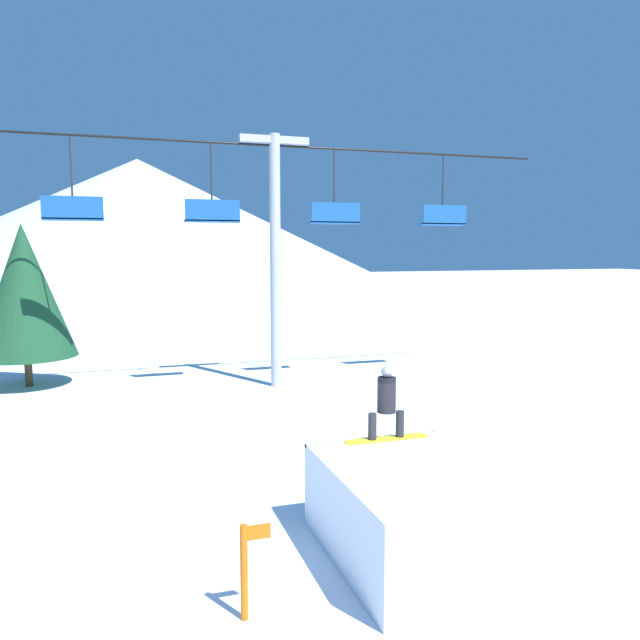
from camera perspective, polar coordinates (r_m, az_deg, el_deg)
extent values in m
plane|color=white|center=(10.79, 5.36, -20.14)|extent=(220.00, 220.00, 0.00)
cone|color=silver|center=(100.52, -16.23, 8.78)|extent=(76.30, 76.30, 18.30)
cube|color=white|center=(10.34, 8.60, -16.99)|extent=(2.55, 3.42, 1.45)
cube|color=silver|center=(11.50, 4.86, -10.77)|extent=(2.55, 0.10, 0.06)
cube|color=yellow|center=(11.37, 6.06, -10.76)|extent=(1.53, 0.26, 0.03)
cylinder|color=black|center=(11.19, 4.81, -9.68)|extent=(0.15, 0.15, 0.47)
cylinder|color=black|center=(11.41, 7.32, -9.40)|extent=(0.15, 0.15, 0.47)
cylinder|color=black|center=(11.16, 6.11, -6.82)|extent=(0.33, 0.33, 0.63)
sphere|color=#B2B2B7|center=(11.07, 6.13, -4.71)|extent=(0.21, 0.21, 0.21)
cylinder|color=#B2B2B7|center=(21.72, -4.10, 5.26)|extent=(0.37, 0.37, 8.70)
cube|color=#B2B2B7|center=(22.02, -4.19, 16.12)|extent=(2.40, 0.24, 0.24)
cylinder|color=black|center=(21.99, -4.19, 15.61)|extent=(20.29, 0.08, 0.08)
cylinder|color=#28282D|center=(21.19, -21.77, 12.01)|extent=(0.06, 0.06, 2.56)
cube|color=#195199|center=(21.10, -21.62, 8.55)|extent=(1.80, 0.44, 0.08)
cube|color=#195199|center=(20.94, -21.69, 9.53)|extent=(1.80, 0.08, 0.70)
cylinder|color=#28282D|center=(21.40, -9.90, 12.32)|extent=(0.06, 0.06, 2.56)
cube|color=#195199|center=(21.31, -9.83, 8.89)|extent=(1.80, 0.44, 0.08)
cube|color=#195199|center=(21.15, -9.78, 9.86)|extent=(1.80, 0.08, 0.70)
cylinder|color=#28282D|center=(22.45, 1.31, 12.14)|extent=(0.06, 0.06, 2.56)
cube|color=#195199|center=(22.36, 1.30, 8.87)|extent=(1.80, 0.44, 0.08)
cube|color=#195199|center=(22.21, 1.46, 9.79)|extent=(1.80, 0.08, 0.70)
cylinder|color=#28282D|center=(24.23, 11.16, 11.61)|extent=(0.06, 0.06, 2.56)
cube|color=#195199|center=(24.15, 11.10, 8.58)|extent=(1.80, 0.44, 0.08)
cube|color=#195199|center=(24.00, 11.33, 9.43)|extent=(1.80, 0.08, 0.70)
cylinder|color=#4C3823|center=(24.29, -25.10, -4.28)|extent=(0.26, 0.26, 1.06)
cone|color=#194728|center=(23.95, -25.43, 2.45)|extent=(3.37, 3.37, 4.65)
cylinder|color=orange|center=(8.81, -6.95, -21.95)|extent=(0.10, 0.10, 1.29)
cube|color=orange|center=(8.60, -5.76, -18.73)|extent=(0.36, 0.02, 0.20)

